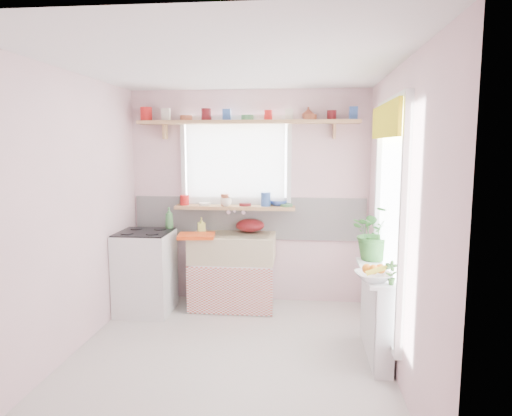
# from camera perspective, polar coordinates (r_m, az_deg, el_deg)

# --- Properties ---
(room) EXTENTS (3.20, 3.20, 3.20)m
(room) POSITION_cam_1_polar(r_m,az_deg,el_deg) (4.62, 6.17, 1.74)
(room) COLOR beige
(room) RESTS_ON ground
(sink_unit) EXTENTS (0.95, 0.65, 1.11)m
(sink_unit) POSITION_cam_1_polar(r_m,az_deg,el_deg) (5.29, -2.90, -7.82)
(sink_unit) COLOR white
(sink_unit) RESTS_ON ground
(cooker) EXTENTS (0.58, 0.58, 0.93)m
(cooker) POSITION_cam_1_polar(r_m,az_deg,el_deg) (5.28, -13.65, -7.74)
(cooker) COLOR white
(cooker) RESTS_ON ground
(radiator_ledge) EXTENTS (0.22, 0.95, 0.78)m
(radiator_ledge) POSITION_cam_1_polar(r_m,az_deg,el_deg) (4.25, 14.85, -12.51)
(radiator_ledge) COLOR white
(radiator_ledge) RESTS_ON ground
(windowsill) EXTENTS (1.40, 0.22, 0.04)m
(windowsill) POSITION_cam_1_polar(r_m,az_deg,el_deg) (5.33, -2.64, 0.07)
(windowsill) COLOR tan
(windowsill) RESTS_ON room
(pine_shelf) EXTENTS (2.52, 0.24, 0.04)m
(pine_shelf) POSITION_cam_1_polar(r_m,az_deg,el_deg) (5.25, -1.08, 10.69)
(pine_shelf) COLOR tan
(pine_shelf) RESTS_ON room
(shelf_crockery) EXTENTS (2.47, 0.11, 0.12)m
(shelf_crockery) POSITION_cam_1_polar(r_m,az_deg,el_deg) (5.26, -1.08, 11.51)
(shelf_crockery) COLOR red
(shelf_crockery) RESTS_ON pine_shelf
(sill_crockery) EXTENTS (1.35, 0.11, 0.12)m
(sill_crockery) POSITION_cam_1_polar(r_m,az_deg,el_deg) (5.32, -3.18, 0.87)
(sill_crockery) COLOR red
(sill_crockery) RESTS_ON windowsill
(dish_tray) EXTENTS (0.43, 0.34, 0.04)m
(dish_tray) POSITION_cam_1_polar(r_m,az_deg,el_deg) (5.07, -7.46, -3.47)
(dish_tray) COLOR #EA4914
(dish_tray) RESTS_ON sink_unit
(colander) EXTENTS (0.37, 0.37, 0.15)m
(colander) POSITION_cam_1_polar(r_m,az_deg,el_deg) (5.36, -0.75, -2.19)
(colander) COLOR #601014
(colander) RESTS_ON sink_unit
(jade_plant) EXTENTS (0.52, 0.46, 0.53)m
(jade_plant) POSITION_cam_1_polar(r_m,az_deg,el_deg) (4.47, 14.75, -2.96)
(jade_plant) COLOR #316C2B
(jade_plant) RESTS_ON radiator_ledge
(fruit_bowl) EXTENTS (0.33, 0.33, 0.07)m
(fruit_bowl) POSITION_cam_1_polar(r_m,az_deg,el_deg) (3.82, 14.45, -8.30)
(fruit_bowl) COLOR silver
(fruit_bowl) RESTS_ON radiator_ledge
(herb_pot) EXTENTS (0.12, 0.09, 0.19)m
(herb_pot) POSITION_cam_1_polar(r_m,az_deg,el_deg) (3.74, 16.53, -7.79)
(herb_pot) COLOR #376729
(herb_pot) RESTS_ON radiator_ledge
(soap_bottle_sink) EXTENTS (0.11, 0.11, 0.19)m
(soap_bottle_sink) POSITION_cam_1_polar(r_m,az_deg,el_deg) (5.28, -6.83, -2.20)
(soap_bottle_sink) COLOR #D5E666
(soap_bottle_sink) RESTS_ON sink_unit
(sill_cup) EXTENTS (0.15, 0.15, 0.10)m
(sill_cup) POSITION_cam_1_polar(r_m,az_deg,el_deg) (5.27, -3.75, 0.75)
(sill_cup) COLOR white
(sill_cup) RESTS_ON windowsill
(sill_bowl) EXTENTS (0.23, 0.23, 0.06)m
(sill_bowl) POSITION_cam_1_polar(r_m,az_deg,el_deg) (5.33, 2.82, 0.63)
(sill_bowl) COLOR #3552AD
(sill_bowl) RESTS_ON windowsill
(shelf_vase) EXTENTS (0.15, 0.15, 0.15)m
(shelf_vase) POSITION_cam_1_polar(r_m,az_deg,el_deg) (5.28, 6.55, 11.63)
(shelf_vase) COLOR #99432F
(shelf_vase) RESTS_ON pine_shelf
(cooker_bottle) EXTENTS (0.10, 0.10, 0.24)m
(cooker_bottle) POSITION_cam_1_polar(r_m,az_deg,el_deg) (5.30, -10.81, -1.22)
(cooker_bottle) COLOR #3E7D42
(cooker_bottle) RESTS_ON cooker
(fruit) EXTENTS (0.20, 0.14, 0.10)m
(fruit) POSITION_cam_1_polar(r_m,az_deg,el_deg) (3.81, 14.56, -7.41)
(fruit) COLOR orange
(fruit) RESTS_ON fruit_bowl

